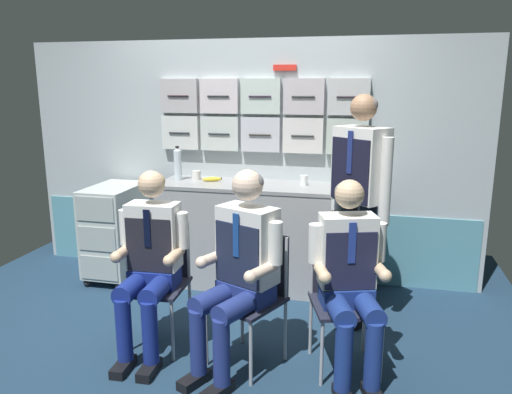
# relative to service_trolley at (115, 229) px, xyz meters

# --- Properties ---
(ground) EXTENTS (4.80, 4.80, 0.04)m
(ground) POSITION_rel_service_trolley_xyz_m (1.14, -0.97, -0.48)
(ground) COLOR #1C334A
(galley_bulkhead) EXTENTS (4.20, 0.14, 2.15)m
(galley_bulkhead) POSITION_rel_service_trolley_xyz_m (1.15, 0.41, 0.62)
(galley_bulkhead) COLOR #AEB9BF
(galley_bulkhead) RESTS_ON ground
(galley_counter) EXTENTS (1.89, 0.53, 0.92)m
(galley_counter) POSITION_rel_service_trolley_xyz_m (1.39, 0.12, -0.00)
(galley_counter) COLOR #9C9C9E
(galley_counter) RESTS_ON ground
(service_trolley) EXTENTS (0.40, 0.65, 0.86)m
(service_trolley) POSITION_rel_service_trolley_xyz_m (0.00, 0.00, 0.00)
(service_trolley) COLOR black
(service_trolley) RESTS_ON ground
(folding_chair_left) EXTENTS (0.42, 0.42, 0.84)m
(folding_chair_left) POSITION_rel_service_trolley_xyz_m (0.87, -0.96, 0.05)
(folding_chair_left) COLOR #A8AAAF
(folding_chair_left) RESTS_ON ground
(crew_member_left) EXTENTS (0.48, 0.59, 1.22)m
(crew_member_left) POSITION_rel_service_trolley_xyz_m (0.88, -1.13, 0.20)
(crew_member_left) COLOR black
(crew_member_left) RESTS_ON ground
(folding_chair_right) EXTENTS (0.53, 0.53, 0.84)m
(folding_chair_right) POSITION_rel_service_trolley_xyz_m (1.57, -1.05, 0.05)
(folding_chair_right) COLOR #A8AAAF
(folding_chair_right) RESTS_ON ground
(crew_member_right) EXTENTS (0.57, 0.69, 1.27)m
(crew_member_right) POSITION_rel_service_trolley_xyz_m (1.51, -1.20, 0.23)
(crew_member_right) COLOR black
(crew_member_right) RESTS_ON ground
(folding_chair_by_counter) EXTENTS (0.50, 0.50, 0.84)m
(folding_chair_by_counter) POSITION_rel_service_trolley_xyz_m (2.12, -0.96, 0.05)
(folding_chair_by_counter) COLOR #A8AAAF
(folding_chair_by_counter) RESTS_ON ground
(crew_member_by_counter) EXTENTS (0.50, 0.64, 1.21)m
(crew_member_by_counter) POSITION_rel_service_trolley_xyz_m (2.17, -1.12, 0.20)
(crew_member_by_counter) COLOR black
(crew_member_by_counter) RESTS_ON ground
(crew_member_standing) EXTENTS (0.43, 0.41, 1.70)m
(crew_member_standing) POSITION_rel_service_trolley_xyz_m (2.18, -0.36, 0.55)
(crew_member_standing) COLOR black
(crew_member_standing) RESTS_ON ground
(water_bottle_short) EXTENTS (0.07, 0.07, 0.25)m
(water_bottle_short) POSITION_rel_service_trolley_xyz_m (2.12, 0.08, 0.57)
(water_bottle_short) COLOR #4BA24F
(water_bottle_short) RESTS_ON galley_counter
(water_bottle_blue_cap) EXTENTS (0.07, 0.07, 0.30)m
(water_bottle_blue_cap) POSITION_rel_service_trolley_xyz_m (0.57, 0.16, 0.60)
(water_bottle_blue_cap) COLOR silver
(water_bottle_blue_cap) RESTS_ON galley_counter
(coffee_cup_white) EXTENTS (0.07, 0.07, 0.07)m
(coffee_cup_white) POSITION_rel_service_trolley_xyz_m (2.16, 0.17, 0.49)
(coffee_cup_white) COLOR silver
(coffee_cup_white) RESTS_ON galley_counter
(paper_cup_tan) EXTENTS (0.07, 0.07, 0.08)m
(paper_cup_tan) POSITION_rel_service_trolley_xyz_m (0.72, 0.21, 0.50)
(paper_cup_tan) COLOR silver
(paper_cup_tan) RESTS_ON galley_counter
(espresso_cup_small) EXTENTS (0.06, 0.06, 0.09)m
(espresso_cup_small) POSITION_rel_service_trolley_xyz_m (1.70, 0.17, 0.50)
(espresso_cup_small) COLOR white
(espresso_cup_small) RESTS_ON galley_counter
(snack_banana) EXTENTS (0.17, 0.10, 0.04)m
(snack_banana) POSITION_rel_service_trolley_xyz_m (0.89, 0.16, 0.48)
(snack_banana) COLOR yellow
(snack_banana) RESTS_ON galley_counter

